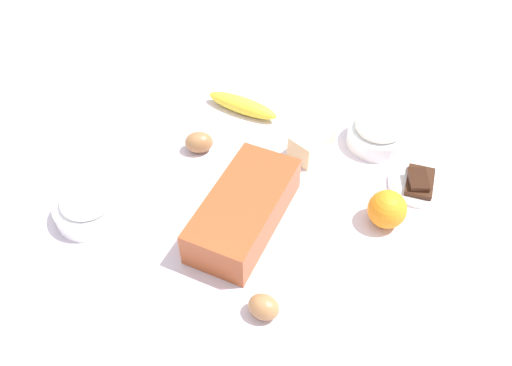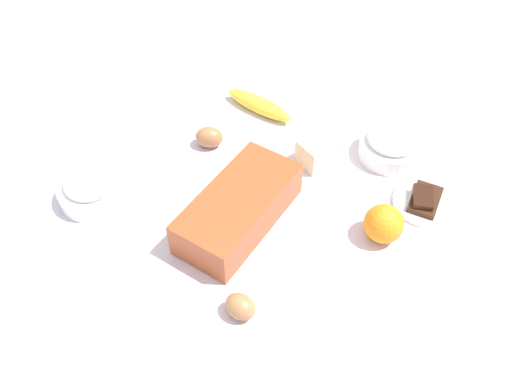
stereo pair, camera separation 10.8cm
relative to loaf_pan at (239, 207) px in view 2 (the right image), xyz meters
name	(u,v)px [view 2 (the right image)]	position (x,y,z in m)	size (l,w,h in m)	color
ground_plane	(256,199)	(-0.07, -0.02, -0.05)	(2.40, 2.40, 0.02)	silver
loaf_pan	(239,207)	(0.00, 0.00, 0.00)	(0.29, 0.16, 0.08)	#9E4723
flour_bowl	(391,145)	(-0.36, 0.14, -0.01)	(0.14, 0.14, 0.07)	white
sugar_bowl	(92,188)	(0.14, -0.28, -0.01)	(0.14, 0.14, 0.07)	white
banana	(259,105)	(-0.30, -0.19, -0.02)	(0.19, 0.04, 0.04)	yellow
orange_fruit	(384,224)	(-0.14, 0.24, 0.00)	(0.08, 0.08, 0.08)	orange
butter_block	(319,151)	(-0.25, 0.03, -0.01)	(0.09, 0.06, 0.06)	#F4EDB2
egg_near_butter	(209,137)	(-0.13, -0.20, -0.02)	(0.05, 0.05, 0.06)	#9D6940
egg_beside_bowl	(240,306)	(0.16, 0.14, -0.02)	(0.05, 0.05, 0.06)	#A56F43
chocolate_plate	(424,201)	(-0.27, 0.27, -0.03)	(0.13, 0.13, 0.03)	white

